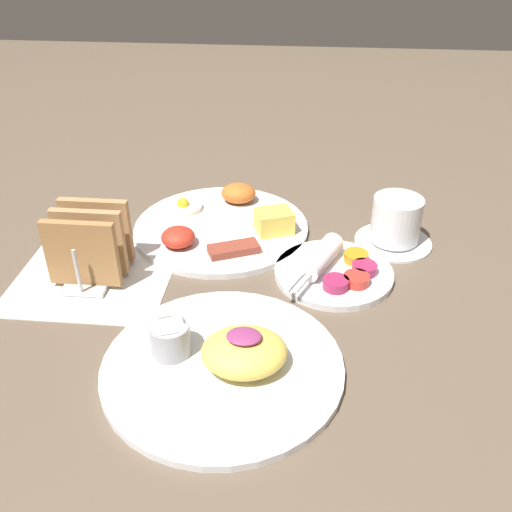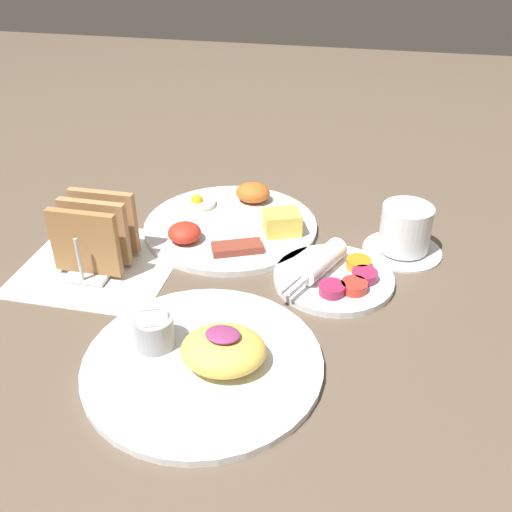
# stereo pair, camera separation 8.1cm
# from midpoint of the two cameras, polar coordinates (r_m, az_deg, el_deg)

# --- Properties ---
(ground_plane) EXTENTS (3.00, 3.00, 0.00)m
(ground_plane) POSITION_cam_midpoint_polar(r_m,az_deg,el_deg) (0.79, -0.51, -3.62)
(ground_plane) COLOR brown
(napkin_flat) EXTENTS (0.22, 0.22, 0.00)m
(napkin_flat) POSITION_cam_midpoint_polar(r_m,az_deg,el_deg) (0.87, -12.73, -0.82)
(napkin_flat) COLOR white
(napkin_flat) RESTS_ON ground_plane
(plate_breakfast) EXTENTS (0.28, 0.28, 0.05)m
(plate_breakfast) POSITION_cam_midpoint_polar(r_m,az_deg,el_deg) (0.93, 0.13, 3.28)
(plate_breakfast) COLOR white
(plate_breakfast) RESTS_ON ground_plane
(plate_condiments) EXTENTS (0.17, 0.17, 0.04)m
(plate_condiments) POSITION_cam_midpoint_polar(r_m,az_deg,el_deg) (0.82, 10.61, -1.96)
(plate_condiments) COLOR white
(plate_condiments) RESTS_ON ground_plane
(plate_foreground) EXTENTS (0.28, 0.28, 0.06)m
(plate_foreground) POSITION_cam_midpoint_polar(r_m,az_deg,el_deg) (0.67, -1.69, -10.16)
(plate_foreground) COLOR white
(plate_foreground) RESTS_ON ground_plane
(toast_rack) EXTENTS (0.10, 0.12, 0.10)m
(toast_rack) POSITION_cam_midpoint_polar(r_m,az_deg,el_deg) (0.84, -13.13, 2.01)
(toast_rack) COLOR #B7B7BC
(toast_rack) RESTS_ON ground_plane
(coffee_cup) EXTENTS (0.12, 0.12, 0.08)m
(coffee_cup) POSITION_cam_midpoint_polar(r_m,az_deg,el_deg) (0.90, 17.20, 2.26)
(coffee_cup) COLOR white
(coffee_cup) RESTS_ON ground_plane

